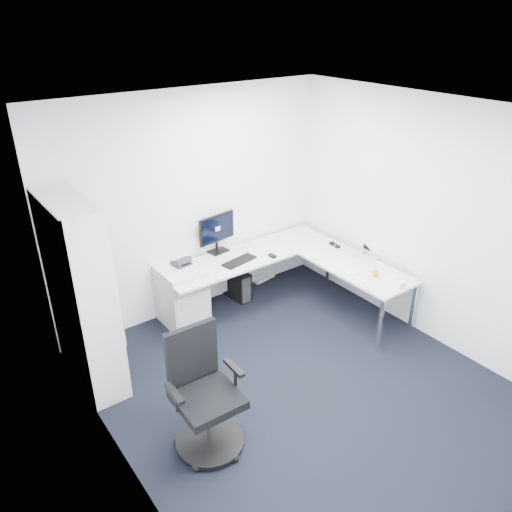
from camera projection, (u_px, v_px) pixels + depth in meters
ground at (306, 391)px, 5.01m from camera, size 4.20×4.20×0.00m
ceiling at (322, 117)px, 3.81m from camera, size 4.20×4.20×0.00m
wall_back at (194, 205)px, 5.92m from camera, size 3.60×0.02×2.70m
wall_left at (120, 346)px, 3.46m from camera, size 0.02×4.20×2.70m
wall_right at (437, 226)px, 5.37m from camera, size 0.02×4.20×2.70m
l_desk at (265, 289)px, 6.16m from camera, size 2.34×1.31×0.68m
drawer_pedestal at (181, 295)px, 5.98m from camera, size 0.48×0.59×0.73m
bookshelf at (82, 296)px, 4.76m from camera, size 0.38×0.98×1.97m
task_chair at (207, 396)px, 4.14m from camera, size 0.64×0.64×1.11m
black_pc_tower at (237, 284)px, 6.55m from camera, size 0.21×0.41×0.39m
beige_pc_tower at (114, 327)px, 5.71m from camera, size 0.21×0.39×0.35m
power_strip at (265, 279)px, 7.05m from camera, size 0.35×0.11×0.04m
monitor at (217, 233)px, 6.20m from camera, size 0.55×0.24×0.51m
black_keyboard at (239, 261)px, 6.06m from camera, size 0.47×0.24×0.02m
mouse at (272, 256)px, 6.18m from camera, size 0.06×0.10×0.03m
desk_phone at (181, 262)px, 5.90m from camera, size 0.22×0.22×0.14m
laptop at (364, 249)px, 6.13m from camera, size 0.33×0.32×0.21m
white_keyboard at (341, 267)px, 5.92m from camera, size 0.13×0.44×0.01m
headphones at (335, 244)px, 6.47m from camera, size 0.12×0.18×0.05m
orange_fruit at (376, 273)px, 5.73m from camera, size 0.08×0.08×0.08m
tissue_box at (395, 282)px, 5.54m from camera, size 0.12×0.23×0.08m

